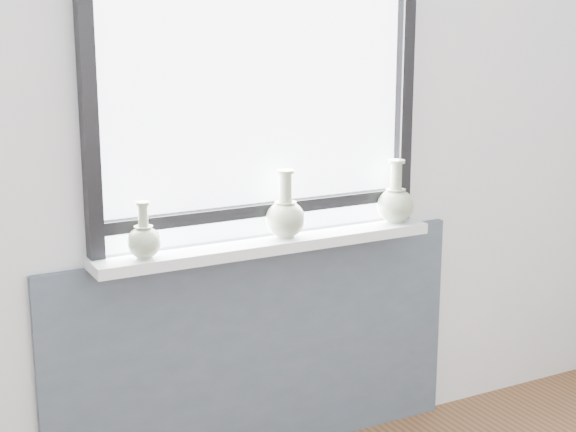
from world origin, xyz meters
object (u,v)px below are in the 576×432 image
vase_a (144,240)px  vase_b (285,215)px  vase_c (395,202)px  windowsill (267,244)px

vase_a → vase_b: size_ratio=0.77×
vase_c → vase_b: bearing=-180.0°
windowsill → vase_a: bearing=-177.0°
vase_a → vase_c: bearing=0.9°
vase_a → vase_c: (1.04, 0.02, 0.02)m
windowsill → vase_b: size_ratio=5.24×
windowsill → vase_a: vase_a is taller
windowsill → vase_c: 0.57m
vase_b → vase_c: (0.49, 0.00, -0.00)m
vase_a → vase_b: vase_b is taller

